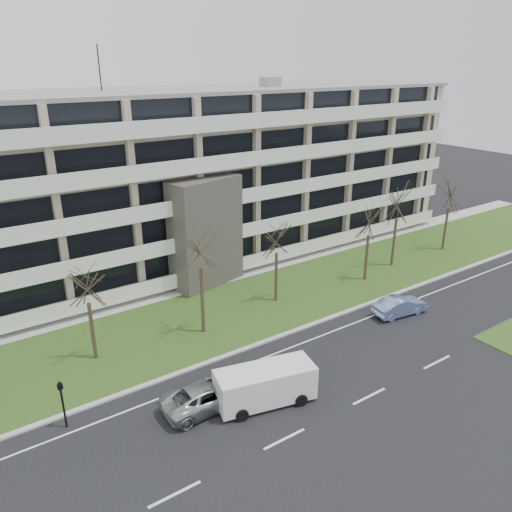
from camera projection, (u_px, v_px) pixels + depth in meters
ground at (369, 396)px, 27.99m from camera, size 160.00×160.00×0.00m
grass_verge at (243, 307)px, 37.96m from camera, size 90.00×10.00×0.06m
curb at (283, 335)px, 34.11m from camera, size 90.00×0.35×0.12m
sidewalk at (208, 282)px, 42.17m from camera, size 90.00×2.00×0.08m
lane_edge_line at (297, 345)px, 32.98m from camera, size 90.00×0.12×0.01m
apartment_building at (167, 179)px, 44.61m from camera, size 60.50×15.10×18.75m
silver_pickup at (207, 395)px, 26.94m from camera, size 5.14×2.44×1.42m
blue_sedan at (400, 306)px, 36.76m from camera, size 4.39×2.05×1.39m
white_van at (266, 382)px, 27.13m from camera, size 5.76×3.21×2.11m
pedestrian_signal at (62, 399)px, 25.03m from camera, size 0.26×0.21×2.77m
tree_2 at (85, 281)px, 29.56m from camera, size 3.48×3.48×6.96m
tree_3 at (200, 241)px, 32.15m from camera, size 4.30×4.30×8.60m
tree_4 at (277, 234)px, 37.08m from camera, size 3.56×3.56×7.11m
tree_5 at (370, 217)px, 40.76m from camera, size 3.60×3.60×7.19m
tree_6 at (398, 200)px, 43.49m from camera, size 3.97×3.97×7.93m
tree_7 at (451, 191)px, 47.41m from camera, size 3.86×3.86×7.72m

